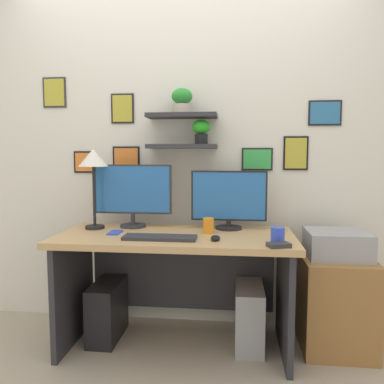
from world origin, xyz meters
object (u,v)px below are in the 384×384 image
(pen_cup, at_px, (208,226))
(scissors_tray, at_px, (279,245))
(desk, at_px, (177,265))
(cell_phone, at_px, (115,233))
(printer, at_px, (337,244))
(computer_tower_left, at_px, (107,310))
(computer_tower_right, at_px, (249,316))
(monitor_left, at_px, (133,193))
(desk_lamp, at_px, (93,164))
(monitor_right, at_px, (229,199))
(drawer_cabinet, at_px, (335,302))
(computer_mouse, at_px, (215,238))
(coffee_mug, at_px, (278,235))
(keyboard, at_px, (160,237))

(pen_cup, bearing_deg, scissors_tray, -38.77)
(desk, xyz_separation_m, cell_phone, (-0.39, -0.07, 0.22))
(cell_phone, bearing_deg, printer, 4.61)
(computer_tower_left, distance_m, computer_tower_right, 0.96)
(computer_tower_right, bearing_deg, printer, 4.95)
(pen_cup, height_order, computer_tower_left, pen_cup)
(cell_phone, xyz_separation_m, computer_tower_right, (0.87, 0.09, -0.55))
(computer_tower_right, bearing_deg, scissors_tray, -68.20)
(cell_phone, height_order, pen_cup, pen_cup)
(monitor_left, bearing_deg, desk_lamp, -158.89)
(computer_tower_right, bearing_deg, desk, -177.84)
(computer_tower_right, bearing_deg, pen_cup, -175.41)
(desk_lamp, bearing_deg, cell_phone, -37.29)
(monitor_right, distance_m, desk_lamp, 0.95)
(drawer_cabinet, xyz_separation_m, computer_tower_left, (-1.51, -0.05, -0.11))
(desk, relative_size, computer_tower_left, 3.76)
(computer_mouse, xyz_separation_m, printer, (0.77, 0.27, -0.08))
(coffee_mug, xyz_separation_m, scissors_tray, (-0.01, -0.11, -0.03))
(monitor_right, height_order, scissors_tray, monitor_right)
(monitor_right, relative_size, computer_mouse, 5.69)
(desk_lamp, bearing_deg, desk, -6.91)
(keyboard, bearing_deg, pen_cup, 36.24)
(monitor_left, distance_m, drawer_cabinet, 1.53)
(computer_mouse, xyz_separation_m, drawer_cabinet, (0.77, 0.27, -0.47))
(desk, distance_m, computer_tower_left, 0.59)
(keyboard, height_order, scissors_tray, scissors_tray)
(keyboard, distance_m, cell_phone, 0.35)
(printer, bearing_deg, desk_lamp, 179.85)
(desk_lamp, relative_size, computer_tower_left, 1.36)
(computer_tower_left, bearing_deg, monitor_right, 9.96)
(keyboard, distance_m, pen_cup, 0.35)
(pen_cup, bearing_deg, computer_tower_left, 177.99)
(desk_lamp, xyz_separation_m, pen_cup, (0.78, -0.07, -0.39))
(cell_phone, height_order, drawer_cabinet, cell_phone)
(computer_mouse, xyz_separation_m, scissors_tray, (0.35, -0.12, -0.00))
(scissors_tray, bearing_deg, computer_tower_right, 111.80)
(desk_lamp, relative_size, coffee_mug, 6.04)
(coffee_mug, bearing_deg, monitor_left, 157.95)
(monitor_right, bearing_deg, desk, -153.75)
(monitor_left, bearing_deg, computer_tower_left, -136.68)
(keyboard, xyz_separation_m, computer_mouse, (0.33, -0.00, 0.01))
(coffee_mug, distance_m, computer_tower_left, 1.28)
(monitor_right, xyz_separation_m, cell_phone, (-0.73, -0.24, -0.20))
(computer_tower_right, bearing_deg, coffee_mug, -58.74)
(pen_cup, height_order, printer, pen_cup)
(desk_lamp, relative_size, drawer_cabinet, 0.91)
(computer_mouse, relative_size, coffee_mug, 1.00)
(scissors_tray, distance_m, computer_tower_right, 0.68)
(drawer_cabinet, bearing_deg, monitor_right, 171.91)
(keyboard, relative_size, computer_tower_right, 1.10)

